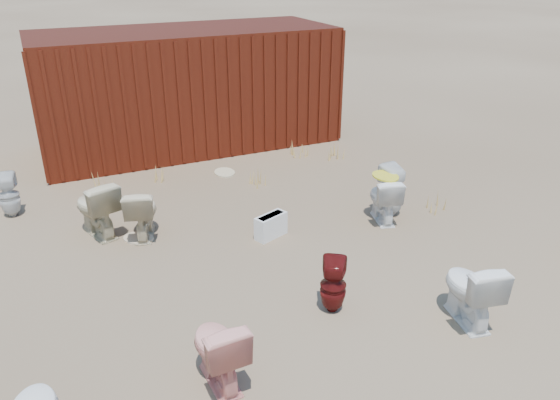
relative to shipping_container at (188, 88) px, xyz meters
name	(u,v)px	position (x,y,z in m)	size (l,w,h in m)	color
ground	(298,252)	(0.00, -5.20, -1.20)	(100.00, 100.00, 0.00)	brown
shipping_container	(188,88)	(0.00, 0.00, 0.00)	(6.00, 2.40, 2.40)	#50140D
toilet_front_pink	(218,349)	(-1.82, -7.12, -0.81)	(0.43, 0.76, 0.78)	pink
toilet_front_c	(470,290)	(1.05, -7.37, -0.80)	(0.45, 0.79, 0.81)	white
toilet_front_maroon	(333,286)	(-0.24, -6.57, -0.86)	(0.30, 0.31, 0.67)	#58100F
toilet_back_a	(9,195)	(-3.60, -2.27, -0.85)	(0.32, 0.32, 0.70)	silver
toilet_back_beige_left	(96,208)	(-2.44, -3.49, -0.77)	(0.48, 0.84, 0.86)	beige
toilet_back_beige_right	(142,212)	(-1.84, -3.81, -0.82)	(0.43, 0.75, 0.77)	beige
toilet_back_yellowlid	(383,199)	(1.63, -4.86, -0.84)	(0.41, 0.71, 0.73)	white
toilet_back_e	(393,191)	(1.87, -4.75, -0.78)	(0.37, 0.38, 0.83)	white
yellow_lid	(385,176)	(1.63, -4.86, -0.46)	(0.37, 0.46, 0.03)	yellow
loose_tank	(271,226)	(-0.16, -4.63, -1.02)	(0.50, 0.20, 0.35)	white
loose_lid_near	(225,172)	(0.06, -1.97, -1.19)	(0.38, 0.49, 0.02)	beige
loose_lid_far	(139,238)	(-1.95, -3.88, -1.19)	(0.36, 0.47, 0.02)	beige
weed_clump_a	(104,183)	(-2.12, -1.93, -1.04)	(0.36, 0.36, 0.32)	tan
weed_clump_b	(257,178)	(0.39, -2.80, -1.04)	(0.32, 0.32, 0.32)	tan
weed_clump_c	(333,150)	(2.35, -2.08, -1.05)	(0.36, 0.36, 0.30)	tan
weed_clump_d	(159,174)	(-1.15, -1.87, -1.06)	(0.30, 0.30, 0.29)	tan
weed_clump_e	(299,149)	(1.78, -1.70, -1.06)	(0.34, 0.34, 0.29)	tan
weed_clump_f	(437,204)	(2.63, -4.95, -1.08)	(0.28, 0.28, 0.23)	tan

